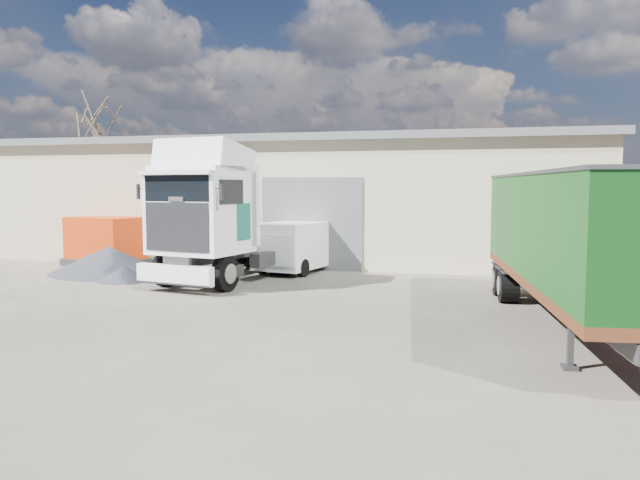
% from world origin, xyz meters
% --- Properties ---
extents(ground, '(120.00, 120.00, 0.00)m').
position_xyz_m(ground, '(0.00, 0.00, 0.00)').
color(ground, '#2C2923').
rests_on(ground, ground).
extents(warehouse, '(30.60, 12.60, 5.42)m').
position_xyz_m(warehouse, '(-6.00, 16.00, 2.66)').
color(warehouse, '#BBAC90').
rests_on(warehouse, ground).
extents(bare_tree, '(4.00, 4.00, 9.60)m').
position_xyz_m(bare_tree, '(-18.00, 20.00, 7.92)').
color(bare_tree, '#382B21').
rests_on(bare_tree, ground).
extents(tractor_unit, '(3.95, 7.44, 4.76)m').
position_xyz_m(tractor_unit, '(-4.17, 5.96, 2.00)').
color(tractor_unit, black).
rests_on(tractor_unit, ground).
extents(box_trailer, '(3.47, 10.97, 3.58)m').
position_xyz_m(box_trailer, '(6.36, 1.93, 2.18)').
color(box_trailer, '#2D2D30').
rests_on(box_trailer, ground).
extents(panel_van, '(2.82, 4.93, 1.90)m').
position_xyz_m(panel_van, '(-2.35, 9.61, 0.98)').
color(panel_van, black).
rests_on(panel_van, ground).
extents(orange_skip, '(3.63, 2.82, 2.00)m').
position_xyz_m(orange_skip, '(-10.51, 9.09, 0.87)').
color(orange_skip, '#2D2D30').
rests_on(orange_skip, ground).
extents(gravel_heap, '(5.97, 5.97, 1.02)m').
position_xyz_m(gravel_heap, '(-9.11, 7.08, 0.47)').
color(gravel_heap, black).
rests_on(gravel_heap, ground).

